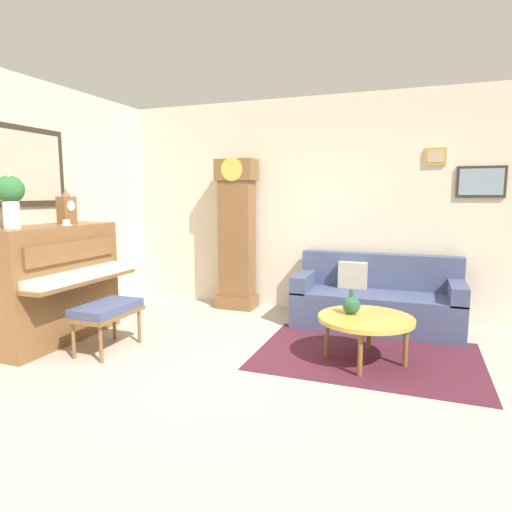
{
  "coord_description": "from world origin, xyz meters",
  "views": [
    {
      "loc": [
        1.39,
        -3.3,
        1.56
      ],
      "look_at": [
        -0.22,
        1.05,
        0.9
      ],
      "focal_mm": 30.57,
      "sensor_mm": 36.0,
      "label": 1
    }
  ],
  "objects_px": {
    "couch": "(376,300)",
    "coffee_table": "(366,320)",
    "grandfather_clock": "(237,238)",
    "teacup": "(66,223)",
    "green_jug": "(351,305)",
    "piano": "(52,283)",
    "piano_bench": "(107,311)",
    "mantel_clock": "(67,208)",
    "flower_vase": "(10,195)"
  },
  "relations": [
    {
      "from": "green_jug",
      "to": "mantel_clock",
      "type": "bearing_deg",
      "value": -174.51
    },
    {
      "from": "teacup",
      "to": "green_jug",
      "type": "relative_size",
      "value": 0.48
    },
    {
      "from": "piano_bench",
      "to": "green_jug",
      "type": "distance_m",
      "value": 2.4
    },
    {
      "from": "grandfather_clock",
      "to": "mantel_clock",
      "type": "bearing_deg",
      "value": -128.63
    },
    {
      "from": "flower_vase",
      "to": "teacup",
      "type": "distance_m",
      "value": 0.62
    },
    {
      "from": "piano",
      "to": "grandfather_clock",
      "type": "xyz_separation_m",
      "value": [
        1.33,
        1.92,
        0.34
      ]
    },
    {
      "from": "flower_vase",
      "to": "couch",
      "type": "bearing_deg",
      "value": 33.93
    },
    {
      "from": "piano",
      "to": "green_jug",
      "type": "distance_m",
      "value": 3.12
    },
    {
      "from": "mantel_clock",
      "to": "grandfather_clock",
      "type": "bearing_deg",
      "value": 51.37
    },
    {
      "from": "coffee_table",
      "to": "teacup",
      "type": "height_order",
      "value": "teacup"
    },
    {
      "from": "coffee_table",
      "to": "green_jug",
      "type": "xyz_separation_m",
      "value": [
        -0.14,
        0.05,
        0.12
      ]
    },
    {
      "from": "piano",
      "to": "flower_vase",
      "type": "height_order",
      "value": "flower_vase"
    },
    {
      "from": "mantel_clock",
      "to": "piano",
      "type": "bearing_deg",
      "value": -90.57
    },
    {
      "from": "teacup",
      "to": "green_jug",
      "type": "height_order",
      "value": "teacup"
    },
    {
      "from": "mantel_clock",
      "to": "flower_vase",
      "type": "xyz_separation_m",
      "value": [
        -0.0,
        -0.7,
        0.14
      ]
    },
    {
      "from": "piano_bench",
      "to": "coffee_table",
      "type": "distance_m",
      "value": 2.52
    },
    {
      "from": "piano",
      "to": "coffee_table",
      "type": "height_order",
      "value": "piano"
    },
    {
      "from": "piano",
      "to": "couch",
      "type": "height_order",
      "value": "piano"
    },
    {
      "from": "couch",
      "to": "green_jug",
      "type": "bearing_deg",
      "value": -96.56
    },
    {
      "from": "coffee_table",
      "to": "teacup",
      "type": "distance_m",
      "value": 3.21
    },
    {
      "from": "flower_vase",
      "to": "green_jug",
      "type": "distance_m",
      "value": 3.39
    },
    {
      "from": "piano",
      "to": "couch",
      "type": "bearing_deg",
      "value": 28.21
    },
    {
      "from": "mantel_clock",
      "to": "flower_vase",
      "type": "bearing_deg",
      "value": -90.04
    },
    {
      "from": "couch",
      "to": "coffee_table",
      "type": "xyz_separation_m",
      "value": [
        0.01,
        -1.21,
        0.09
      ]
    },
    {
      "from": "mantel_clock",
      "to": "green_jug",
      "type": "distance_m",
      "value": 3.21
    },
    {
      "from": "piano",
      "to": "green_jug",
      "type": "height_order",
      "value": "piano"
    },
    {
      "from": "grandfather_clock",
      "to": "couch",
      "type": "height_order",
      "value": "grandfather_clock"
    },
    {
      "from": "piano_bench",
      "to": "mantel_clock",
      "type": "height_order",
      "value": "mantel_clock"
    },
    {
      "from": "piano_bench",
      "to": "grandfather_clock",
      "type": "bearing_deg",
      "value": 74.14
    },
    {
      "from": "piano",
      "to": "grandfather_clock",
      "type": "relative_size",
      "value": 0.71
    },
    {
      "from": "teacup",
      "to": "mantel_clock",
      "type": "bearing_deg",
      "value": 130.92
    },
    {
      "from": "mantel_clock",
      "to": "green_jug",
      "type": "bearing_deg",
      "value": 5.49
    },
    {
      "from": "green_jug",
      "to": "piano_bench",
      "type": "bearing_deg",
      "value": -164.65
    },
    {
      "from": "coffee_table",
      "to": "flower_vase",
      "type": "xyz_separation_m",
      "value": [
        -3.21,
        -0.94,
        1.15
      ]
    },
    {
      "from": "grandfather_clock",
      "to": "green_jug",
      "type": "height_order",
      "value": "grandfather_clock"
    },
    {
      "from": "grandfather_clock",
      "to": "couch",
      "type": "relative_size",
      "value": 1.07
    },
    {
      "from": "couch",
      "to": "flower_vase",
      "type": "relative_size",
      "value": 3.28
    },
    {
      "from": "piano_bench",
      "to": "grandfather_clock",
      "type": "relative_size",
      "value": 0.34
    },
    {
      "from": "piano",
      "to": "piano_bench",
      "type": "xyz_separation_m",
      "value": [
        0.76,
        -0.08,
        -0.22
      ]
    },
    {
      "from": "piano",
      "to": "teacup",
      "type": "xyz_separation_m",
      "value": [
        0.15,
        0.09,
        0.63
      ]
    },
    {
      "from": "piano_bench",
      "to": "coffee_table",
      "type": "height_order",
      "value": "piano_bench"
    },
    {
      "from": "coffee_table",
      "to": "green_jug",
      "type": "bearing_deg",
      "value": 160.06
    },
    {
      "from": "grandfather_clock",
      "to": "coffee_table",
      "type": "height_order",
      "value": "grandfather_clock"
    },
    {
      "from": "piano",
      "to": "green_jug",
      "type": "relative_size",
      "value": 6.0
    },
    {
      "from": "coffee_table",
      "to": "green_jug",
      "type": "distance_m",
      "value": 0.19
    },
    {
      "from": "grandfather_clock",
      "to": "couch",
      "type": "bearing_deg",
      "value": -6.08
    },
    {
      "from": "teacup",
      "to": "couch",
      "type": "bearing_deg",
      "value": 28.05
    },
    {
      "from": "piano_bench",
      "to": "green_jug",
      "type": "bearing_deg",
      "value": 15.35
    },
    {
      "from": "couch",
      "to": "grandfather_clock",
      "type": "bearing_deg",
      "value": 173.92
    },
    {
      "from": "green_jug",
      "to": "couch",
      "type": "bearing_deg",
      "value": 83.44
    }
  ]
}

